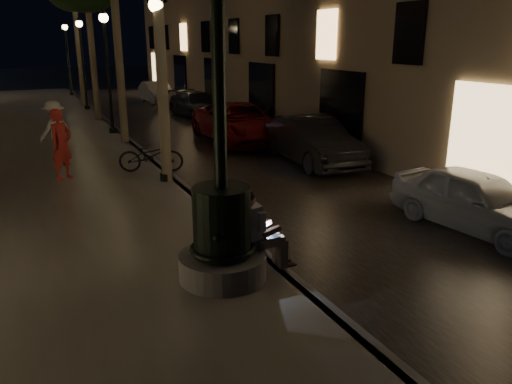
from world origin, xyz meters
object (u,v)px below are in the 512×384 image
pedestrian_white (55,129)px  seated_man_laptop (258,229)px  car_front (476,200)px  lamp_curb_b (107,56)px  pedestrian_red (61,145)px  bicycle (151,155)px  lamp_curb_c (82,52)px  car_second (312,141)px  car_third (239,123)px  car_fifth (157,92)px  fountain_lamppost (222,218)px  car_rear (197,105)px  lamp_curb_d (67,49)px  lamp_curb_a (159,65)px

pedestrian_white → seated_man_laptop: bearing=65.1°
car_front → seated_man_laptop: bearing=176.3°
lamp_curb_b → pedestrian_red: 7.42m
bicycle → lamp_curb_c: bearing=20.7°
car_second → car_third: size_ratio=0.84×
pedestrian_white → lamp_curb_c: bearing=-139.0°
lamp_curb_c → car_fifth: lamp_curb_c is taller
car_fifth → car_second: bearing=-89.1°
fountain_lamppost → car_fifth: 25.38m
lamp_curb_c → car_fifth: size_ratio=1.18×
car_second → car_rear: (-0.06, 11.31, -0.11)m
car_second → bicycle: bearing=-179.7°
lamp_curb_d → car_fifth: 7.40m
car_second → car_fifth: car_second is taller
car_fifth → pedestrian_red: size_ratio=2.13×
lamp_curb_b → car_fifth: (4.61, 10.81, -2.57)m
car_second → car_front: bearing=-85.0°
lamp_curb_b → car_fifth: size_ratio=1.18×
bicycle → pedestrian_red: bearing=105.9°
car_rear → car_fifth: (-0.36, 6.81, 0.03)m
lamp_curb_a → car_second: 5.65m
fountain_lamppost → lamp_curb_a: size_ratio=1.08×
lamp_curb_b → car_second: lamp_curb_b is taller
car_fifth → lamp_curb_a: bearing=-104.2°
lamp_curb_d → bicycle: 23.04m
fountain_lamppost → pedestrian_red: size_ratio=2.73×
lamp_curb_a → pedestrian_red: size_ratio=2.52×
lamp_curb_c → car_rear: 6.88m
fountain_lamppost → car_fifth: (5.31, 24.81, -0.54)m
car_front → car_third: (-0.75, 10.80, 0.11)m
lamp_curb_d → car_rear: size_ratio=1.09×
car_third → car_fifth: 13.82m
lamp_curb_a → pedestrian_white: size_ratio=2.69×
car_third → pedestrian_white: (-6.69, -0.64, 0.35)m
car_third → car_fifth: (0.31, 13.81, -0.08)m
lamp_curb_a → car_fifth: lamp_curb_a is taller
car_front → car_second: bearing=84.3°
seated_man_laptop → bicycle: seated_man_laptop is taller
car_front → pedestrian_red: (-7.49, 7.11, 0.51)m
car_rear → fountain_lamppost: bearing=-112.8°
lamp_curb_a → car_second: lamp_curb_a is taller
lamp_curb_d → car_second: bearing=-77.8°
lamp_curb_b → car_third: size_ratio=0.89×
car_front → car_rear: bearing=84.3°
lamp_curb_a → lamp_curb_d: same height
pedestrian_red → car_fifth: bearing=25.2°
seated_man_laptop → lamp_curb_a: size_ratio=0.29×
car_third → car_fifth: bearing=91.1°
car_rear → bicycle: bearing=-120.2°
seated_man_laptop → pedestrian_red: 7.69m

